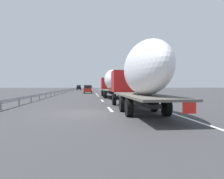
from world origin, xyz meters
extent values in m
plane|color=#38383A|center=(40.00, 0.00, 0.00)|extent=(260.00, 260.00, 0.00)
cube|color=white|center=(2.00, -1.80, 0.00)|extent=(3.20, 0.20, 0.01)
cube|color=white|center=(11.55, -1.80, 0.00)|extent=(3.20, 0.20, 0.01)
cube|color=white|center=(23.06, -1.80, 0.00)|extent=(3.20, 0.20, 0.01)
cube|color=white|center=(28.80, -1.80, 0.00)|extent=(3.20, 0.20, 0.01)
cube|color=white|center=(34.73, -1.80, 0.00)|extent=(3.20, 0.20, 0.01)
cube|color=white|center=(48.22, -1.80, 0.00)|extent=(3.20, 0.20, 0.01)
cube|color=white|center=(57.50, -1.80, 0.00)|extent=(3.20, 0.20, 0.01)
cube|color=white|center=(74.89, -1.80, 0.00)|extent=(3.20, 0.20, 0.01)
cube|color=white|center=(85.35, -1.80, 0.00)|extent=(3.20, 0.20, 0.01)
cube|color=white|center=(45.00, -5.50, 0.00)|extent=(110.00, 0.20, 0.01)
cube|color=#B21919|center=(23.04, -3.60, 2.15)|extent=(2.40, 2.50, 1.90)
cube|color=black|center=(24.14, -3.60, 2.65)|extent=(0.08, 2.12, 0.80)
cube|color=#262628|center=(20.04, -3.60, 0.67)|extent=(11.05, 0.70, 0.24)
cube|color=#59544C|center=(17.03, -3.60, 1.14)|extent=(9.61, 2.50, 0.12)
ellipsoid|color=white|center=(17.47, -3.60, 2.63)|extent=(6.26, 2.20, 2.87)
cube|color=red|center=(12.26, -4.29, 0.90)|extent=(0.04, 0.56, 0.56)
cylinder|color=black|center=(23.04, -2.50, 0.52)|extent=(1.04, 0.30, 1.04)
cylinder|color=black|center=(23.04, -4.70, 0.52)|extent=(1.04, 0.30, 1.04)
cylinder|color=black|center=(18.23, -2.50, 0.52)|extent=(1.04, 0.35, 1.04)
cylinder|color=black|center=(18.23, -4.70, 0.52)|extent=(1.04, 0.35, 1.04)
cylinder|color=black|center=(15.83, -2.50, 0.52)|extent=(1.04, 0.35, 1.04)
cylinder|color=black|center=(15.83, -4.70, 0.52)|extent=(1.04, 0.35, 1.04)
cube|color=#B21919|center=(5.45, -3.60, 2.15)|extent=(2.40, 2.50, 1.90)
cube|color=black|center=(6.55, -3.60, 2.65)|extent=(0.08, 2.12, 0.80)
cube|color=#262628|center=(2.37, -3.60, 0.67)|extent=(11.34, 0.70, 0.24)
cube|color=#59544C|center=(-0.72, -3.60, 1.14)|extent=(9.93, 2.50, 0.12)
ellipsoid|color=white|center=(-1.17, -3.60, 2.80)|extent=(7.90, 2.20, 3.20)
cube|color=red|center=(-5.65, -4.29, 0.90)|extent=(0.04, 0.56, 0.56)
cylinder|color=black|center=(5.45, -2.50, 0.52)|extent=(1.04, 0.30, 1.04)
cylinder|color=black|center=(5.45, -4.70, 0.52)|extent=(1.04, 0.30, 1.04)
cylinder|color=black|center=(0.48, -2.50, 0.52)|extent=(1.04, 0.35, 1.04)
cylinder|color=black|center=(0.48, -4.70, 0.52)|extent=(1.04, 0.35, 1.04)
cylinder|color=black|center=(-1.92, -2.50, 0.52)|extent=(1.04, 0.35, 1.04)
cylinder|color=black|center=(-1.92, -4.70, 0.52)|extent=(1.04, 0.35, 1.04)
cube|color=#ADB2B7|center=(49.52, -0.27, 0.74)|extent=(4.32, 1.85, 0.84)
cube|color=black|center=(49.20, -0.27, 1.48)|extent=(2.38, 1.63, 0.63)
cylinder|color=black|center=(50.86, 0.55, 0.32)|extent=(0.64, 0.22, 0.64)
cylinder|color=black|center=(50.86, -1.10, 0.32)|extent=(0.64, 0.22, 0.64)
cylinder|color=black|center=(48.18, 0.55, 0.32)|extent=(0.64, 0.22, 0.64)
cylinder|color=black|center=(48.18, -1.10, 0.32)|extent=(0.64, 0.22, 0.64)
cube|color=red|center=(36.24, 0.06, 0.74)|extent=(4.08, 1.79, 0.84)
cube|color=black|center=(35.93, 0.06, 1.52)|extent=(2.25, 1.57, 0.71)
cylinder|color=black|center=(37.50, 0.85, 0.32)|extent=(0.64, 0.22, 0.64)
cylinder|color=black|center=(37.50, -0.74, 0.32)|extent=(0.64, 0.22, 0.64)
cylinder|color=black|center=(34.97, 0.85, 0.32)|extent=(0.64, 0.22, 0.64)
cylinder|color=black|center=(34.97, -0.74, 0.32)|extent=(0.64, 0.22, 0.64)
cube|color=#28479E|center=(90.35, -0.12, 0.74)|extent=(4.49, 1.75, 0.84)
cube|color=black|center=(90.02, -0.12, 1.55)|extent=(2.47, 1.54, 0.79)
cylinder|color=black|center=(91.75, 0.65, 0.32)|extent=(0.64, 0.22, 0.64)
cylinder|color=black|center=(91.75, -0.90, 0.32)|extent=(0.64, 0.22, 0.64)
cylinder|color=black|center=(88.96, 0.65, 0.32)|extent=(0.64, 0.22, 0.64)
cylinder|color=black|center=(88.96, -0.90, 0.32)|extent=(0.64, 0.22, 0.64)
cube|color=black|center=(73.26, 3.72, 0.74)|extent=(4.14, 1.72, 0.84)
cube|color=black|center=(72.95, 3.72, 1.56)|extent=(2.28, 1.52, 0.80)
cylinder|color=black|center=(74.55, 4.49, 0.32)|extent=(0.64, 0.22, 0.64)
cylinder|color=black|center=(74.55, 2.96, 0.32)|extent=(0.64, 0.22, 0.64)
cylinder|color=black|center=(71.98, 4.49, 0.32)|extent=(0.64, 0.22, 0.64)
cylinder|color=black|center=(71.98, 2.96, 0.32)|extent=(0.64, 0.22, 0.64)
cylinder|color=gray|center=(41.32, -6.70, 1.25)|extent=(0.10, 0.10, 2.50)
cube|color=#2D569E|center=(41.32, -6.70, 2.85)|extent=(0.06, 0.90, 0.70)
cylinder|color=#472D19|center=(58.23, -10.06, 0.78)|extent=(0.33, 0.33, 1.56)
cone|color=#286B2D|center=(58.23, -10.06, 3.99)|extent=(3.31, 3.31, 4.85)
cylinder|color=#472D19|center=(85.45, -12.72, 0.64)|extent=(0.39, 0.39, 1.29)
cone|color=#1E5B23|center=(85.45, -12.72, 3.72)|extent=(3.62, 3.62, 4.87)
cylinder|color=#472D19|center=(20.01, -10.77, 0.93)|extent=(0.36, 0.36, 1.87)
cone|color=#194C1E|center=(20.01, -10.77, 4.19)|extent=(3.95, 3.95, 4.65)
cylinder|color=#472D19|center=(78.78, -11.95, 0.82)|extent=(0.36, 0.36, 1.64)
cone|color=#194C1E|center=(78.78, -11.95, 3.69)|extent=(3.39, 3.39, 4.11)
cylinder|color=#472D19|center=(31.17, -11.40, 0.92)|extent=(0.37, 0.37, 1.85)
cone|color=#286B2D|center=(31.17, -11.40, 3.77)|extent=(3.05, 3.05, 3.85)
cylinder|color=#472D19|center=(86.99, -9.72, 0.65)|extent=(0.32, 0.32, 1.29)
cone|color=#1E5B23|center=(86.99, -9.72, 4.21)|extent=(3.59, 3.59, 5.84)
cube|color=#9EA0A5|center=(43.00, 6.00, 0.60)|extent=(94.00, 0.06, 0.32)
cube|color=slate|center=(2.13, 6.00, 0.30)|extent=(0.10, 0.10, 0.60)
cube|color=slate|center=(6.22, 6.00, 0.30)|extent=(0.10, 0.10, 0.60)
cube|color=slate|center=(10.30, 6.00, 0.30)|extent=(0.10, 0.10, 0.60)
cube|color=slate|center=(14.39, 6.00, 0.30)|extent=(0.10, 0.10, 0.60)
cube|color=slate|center=(18.48, 6.00, 0.30)|extent=(0.10, 0.10, 0.60)
cube|color=slate|center=(22.57, 6.00, 0.30)|extent=(0.10, 0.10, 0.60)
cube|color=slate|center=(26.65, 6.00, 0.30)|extent=(0.10, 0.10, 0.60)
cube|color=slate|center=(30.74, 6.00, 0.30)|extent=(0.10, 0.10, 0.60)
cube|color=slate|center=(34.83, 6.00, 0.30)|extent=(0.10, 0.10, 0.60)
cube|color=slate|center=(38.91, 6.00, 0.30)|extent=(0.10, 0.10, 0.60)
cube|color=slate|center=(43.00, 6.00, 0.30)|extent=(0.10, 0.10, 0.60)
cube|color=slate|center=(47.09, 6.00, 0.30)|extent=(0.10, 0.10, 0.60)
cube|color=slate|center=(51.17, 6.00, 0.30)|extent=(0.10, 0.10, 0.60)
cube|color=slate|center=(55.26, 6.00, 0.30)|extent=(0.10, 0.10, 0.60)
cube|color=slate|center=(59.35, 6.00, 0.30)|extent=(0.10, 0.10, 0.60)
cube|color=slate|center=(63.43, 6.00, 0.30)|extent=(0.10, 0.10, 0.60)
cube|color=slate|center=(67.52, 6.00, 0.30)|extent=(0.10, 0.10, 0.60)
cube|color=slate|center=(71.61, 6.00, 0.30)|extent=(0.10, 0.10, 0.60)
cube|color=slate|center=(75.70, 6.00, 0.30)|extent=(0.10, 0.10, 0.60)
cube|color=slate|center=(79.78, 6.00, 0.30)|extent=(0.10, 0.10, 0.60)
cube|color=slate|center=(83.87, 6.00, 0.30)|extent=(0.10, 0.10, 0.60)
cube|color=slate|center=(87.96, 6.00, 0.30)|extent=(0.10, 0.10, 0.60)
camera|label=1|loc=(-14.09, -0.24, 1.75)|focal=35.02mm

